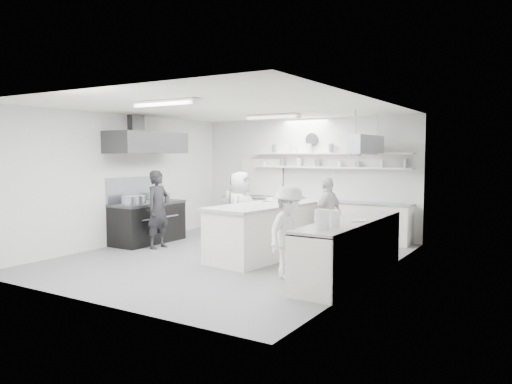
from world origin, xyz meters
The scene contains 27 objects.
floor centered at (0.00, 0.00, -0.01)m, with size 6.00×7.00×0.02m, color slate.
ceiling centered at (0.00, 0.00, 3.01)m, with size 6.00×7.00×0.02m, color white.
wall_back centered at (0.00, 3.50, 1.50)m, with size 6.00×0.04×3.00m, color silver.
wall_front centered at (0.00, -3.50, 1.50)m, with size 6.00×0.04×3.00m, color silver.
wall_left centered at (-3.00, 0.00, 1.50)m, with size 0.04×7.00×3.00m, color silver.
wall_right centered at (3.00, 0.00, 1.50)m, with size 0.04×7.00×3.00m, color silver.
stove centered at (-2.60, 0.40, 0.45)m, with size 0.80×1.80×0.90m, color black.
exhaust_hood centered at (-2.60, 0.40, 2.35)m, with size 0.85×2.00×0.50m, color #3B3B3D.
back_counter centered at (0.30, 3.20, 0.46)m, with size 5.00×0.60×0.92m, color white.
shelf_lower centered at (0.70, 3.37, 1.75)m, with size 4.20×0.26×0.04m, color white.
shelf_upper centered at (0.70, 3.37, 2.10)m, with size 4.20×0.26×0.04m, color white.
pass_through_window centered at (-1.30, 3.48, 1.45)m, with size 1.30×0.04×1.00m, color black.
wall_clock centered at (0.20, 3.46, 2.45)m, with size 0.32×0.32×0.05m, color silver.
right_counter centered at (2.65, -0.20, 0.47)m, with size 0.74×3.30×0.94m, color white.
pot_rack centered at (2.00, 2.40, 2.30)m, with size 0.30×1.60×0.40m, color #979CA6.
light_fixture_front centered at (0.00, -1.80, 2.94)m, with size 1.30×0.25×0.10m, color white.
light_fixture_rear centered at (0.00, 1.80, 2.94)m, with size 1.30×0.25×0.10m, color white.
prep_island centered at (0.60, 0.53, 0.52)m, with size 1.05×2.81×1.03m, color white.
stove_pot centered at (-2.60, 0.07, 1.02)m, with size 0.39×0.39×0.23m, color #979CA6.
cook_stove centered at (-1.92, 0.03, 0.87)m, with size 0.63×0.41×1.73m, color black.
cook_back centered at (-1.30, 2.17, 0.80)m, with size 0.77×0.60×1.59m, color silver.
cook_island_left centered at (-0.27, 0.82, 0.85)m, with size 0.84×0.54×1.71m, color silver.
cook_island_right centered at (1.56, 1.35, 0.81)m, with size 0.95×0.40×1.63m, color silver.
cook_right centered at (1.77, -0.79, 0.78)m, with size 1.01×0.58×1.57m, color silver.
bowl_island_a centered at (0.38, 0.97, 1.07)m, with size 0.28×0.28×0.07m, color #979CA6.
bowl_island_b centered at (0.57, 1.11, 1.07)m, with size 0.20×0.20×0.06m, color white.
bowl_right centered at (2.80, -0.27, 0.97)m, with size 0.26×0.26×0.06m, color white.
Camera 1 is at (5.64, -8.14, 2.12)m, focal length 34.83 mm.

